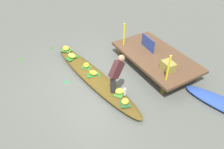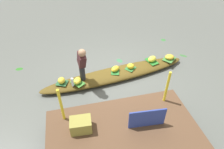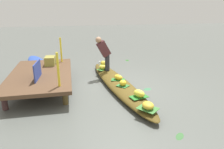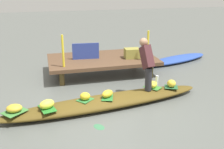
{
  "view_description": "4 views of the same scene",
  "coord_description": "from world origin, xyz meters",
  "views": [
    {
      "loc": [
        5.01,
        -2.2,
        4.6
      ],
      "look_at": [
        0.5,
        0.44,
        0.37
      ],
      "focal_mm": 33.22,
      "sensor_mm": 36.0,
      "label": 1
    },
    {
      "loc": [
        1.25,
        4.63,
        3.96
      ],
      "look_at": [
        0.25,
        0.41,
        0.46
      ],
      "focal_mm": 31.21,
      "sensor_mm": 36.0,
      "label": 2
    },
    {
      "loc": [
        -5.79,
        1.37,
        2.44
      ],
      "look_at": [
        0.06,
        0.18,
        0.41
      ],
      "focal_mm": 33.24,
      "sensor_mm": 36.0,
      "label": 3
    },
    {
      "loc": [
        -1.24,
        -5.37,
        2.7
      ],
      "look_at": [
        0.32,
        0.66,
        0.51
      ],
      "focal_mm": 43.43,
      "sensor_mm": 36.0,
      "label": 4
    }
  ],
  "objects": [
    {
      "name": "drifting_plant_2",
      "position": [
        3.08,
        -1.15,
        0.0
      ],
      "size": [
        0.26,
        0.18,
        0.01
      ],
      "primitive_type": "ellipsoid",
      "rotation": [
        0.0,
        0.0,
        3.04
      ],
      "color": "#286B1F",
      "rests_on": "ground"
    },
    {
      "name": "dock_platform",
      "position": [
        0.45,
        2.3,
        0.41
      ],
      "size": [
        3.2,
        1.8,
        0.47
      ],
      "color": "brown",
      "rests_on": "ground"
    },
    {
      "name": "leaf_mat_1",
      "position": [
        -1.27,
        -0.25,
        0.24
      ],
      "size": [
        0.38,
        0.5,
        0.01
      ],
      "primitive_type": "cube",
      "rotation": [
        0.0,
        0.0,
        1.84
      ],
      "color": "#257226",
      "rests_on": "vendor_boat"
    },
    {
      "name": "produce_crate",
      "position": [
        1.3,
        2.07,
        0.62
      ],
      "size": [
        0.46,
        0.35,
        0.29
      ],
      "primitive_type": "cube",
      "rotation": [
        0.0,
        0.0,
        -0.07
      ],
      "color": "olive",
      "rests_on": "dock_platform"
    },
    {
      "name": "banana_bunch_1",
      "position": [
        -1.27,
        -0.25,
        0.33
      ],
      "size": [
        0.38,
        0.34,
        0.18
      ],
      "primitive_type": "ellipsoid",
      "rotation": [
        0.0,
        0.0,
        3.63
      ],
      "color": "yellow",
      "rests_on": "vendor_boat"
    },
    {
      "name": "leaf_mat_2",
      "position": [
        -0.46,
        -0.03,
        0.24
      ],
      "size": [
        0.41,
        0.41,
        0.01
      ],
      "primitive_type": "cube",
      "rotation": [
        0.0,
        0.0,
        0.71
      ],
      "color": "#2F7434",
      "rests_on": "vendor_boat"
    },
    {
      "name": "leaf_mat_0",
      "position": [
        1.24,
        0.28,
        0.24
      ],
      "size": [
        0.44,
        0.47,
        0.01
      ],
      "primitive_type": "cube",
      "rotation": [
        0.0,
        0.0,
        2.21
      ],
      "color": "#3D8032",
      "rests_on": "vendor_boat"
    },
    {
      "name": "banana_bunch_0",
      "position": [
        1.24,
        0.28,
        0.31
      ],
      "size": [
        0.29,
        0.34,
        0.15
      ],
      "primitive_type": "ellipsoid",
      "rotation": [
        0.0,
        0.0,
        1.17
      ],
      "color": "yellow",
      "rests_on": "vendor_boat"
    },
    {
      "name": "moored_boat",
      "position": [
        3.2,
        2.79,
        0.09
      ],
      "size": [
        2.68,
        1.41,
        0.19
      ],
      "primitive_type": "ellipsoid",
      "rotation": [
        0.0,
        0.0,
        0.32
      ],
      "color": "#2A48A3",
      "rests_on": "ground"
    },
    {
      "name": "canal_water",
      "position": [
        0.0,
        0.0,
        0.0
      ],
      "size": [
        40.0,
        40.0,
        0.0
      ],
      "primitive_type": "plane",
      "color": "#555954",
      "rests_on": "ground"
    },
    {
      "name": "water_bottle",
      "position": [
        1.38,
        0.36,
        0.36
      ],
      "size": [
        0.07,
        0.07,
        0.26
      ],
      "primitive_type": "cylinder",
      "color": "silver",
      "rests_on": "vendor_boat"
    },
    {
      "name": "banana_bunch_3",
      "position": [
        -1.9,
        -0.24,
        0.31
      ],
      "size": [
        0.32,
        0.27,
        0.15
      ],
      "primitive_type": "ellipsoid",
      "rotation": [
        0.0,
        0.0,
        3.1
      ],
      "color": "gold",
      "rests_on": "vendor_boat"
    },
    {
      "name": "vendor_person",
      "position": [
        1.05,
        0.26,
        0.91
      ],
      "size": [
        0.24,
        0.53,
        1.19
      ],
      "color": "#28282D",
      "rests_on": "vendor_boat"
    },
    {
      "name": "banana_bunch_4",
      "position": [
        0.04,
        -0.02,
        0.32
      ],
      "size": [
        0.35,
        0.32,
        0.16
      ],
      "primitive_type": "ellipsoid",
      "rotation": [
        0.0,
        0.0,
        3.77
      ],
      "color": "yellow",
      "rests_on": "vendor_boat"
    },
    {
      "name": "banana_bunch_5",
      "position": [
        1.68,
        0.18,
        0.33
      ],
      "size": [
        0.21,
        0.22,
        0.18
      ],
      "primitive_type": "ellipsoid",
      "rotation": [
        0.0,
        0.0,
        4.7
      ],
      "color": "yellow",
      "rests_on": "vendor_boat"
    },
    {
      "name": "leaf_mat_5",
      "position": [
        1.68,
        0.18,
        0.24
      ],
      "size": [
        0.39,
        0.37,
        0.01
      ],
      "primitive_type": "cube",
      "rotation": [
        0.0,
        0.0,
        2.74
      ],
      "color": "#285C35",
      "rests_on": "vendor_boat"
    },
    {
      "name": "leaf_mat_3",
      "position": [
        -1.9,
        -0.24,
        0.24
      ],
      "size": [
        0.55,
        0.53,
        0.01
      ],
      "primitive_type": "cube",
      "rotation": [
        0.0,
        0.0,
        0.69
      ],
      "color": "#3E7B36",
      "rests_on": "vendor_boat"
    },
    {
      "name": "vendor_boat",
      "position": [
        0.0,
        0.0,
        0.12
      ],
      "size": [
        4.79,
        1.33,
        0.23
      ],
      "primitive_type": "ellipsoid",
      "rotation": [
        0.0,
        0.0,
        0.13
      ],
      "color": "#534117",
      "rests_on": "ground"
    },
    {
      "name": "drifting_plant_0",
      "position": [
        -2.7,
        -0.61,
        0.0
      ],
      "size": [
        0.3,
        0.29,
        0.01
      ],
      "primitive_type": "ellipsoid",
      "rotation": [
        0.0,
        0.0,
        2.39
      ],
      "color": "#366533",
      "rests_on": "ground"
    },
    {
      "name": "leaf_mat_4",
      "position": [
        0.04,
        -0.02,
        0.24
      ],
      "size": [
        0.35,
        0.47,
        0.01
      ],
      "primitive_type": "cube",
      "rotation": [
        0.0,
        0.0,
        1.29
      ],
      "color": "#27702D",
      "rests_on": "vendor_boat"
    },
    {
      "name": "railing_post_east",
      "position": [
        1.65,
        1.7,
        0.91
      ],
      "size": [
        0.06,
        0.06,
        0.87
      ],
      "primitive_type": "cylinder",
      "color": "yellow",
      "rests_on": "dock_platform"
    },
    {
      "name": "banana_bunch_2",
      "position": [
        -0.46,
        -0.03,
        0.32
      ],
      "size": [
        0.26,
        0.25,
        0.17
      ],
      "primitive_type": "ellipsoid",
      "rotation": [
        0.0,
        0.0,
        6.08
      ],
      "color": "gold",
      "rests_on": "vendor_boat"
    },
    {
      "name": "drifting_plant_3",
      "position": [
        -0.33,
        -0.84,
        0.0
      ],
      "size": [
        0.27,
        0.32,
        0.01
      ],
      "primitive_type": "ellipsoid",
      "rotation": [
        0.0,
        0.0,
        2.0
      ],
      "color": "#38714A",
      "rests_on": "ground"
    },
    {
      "name": "railing_post_west",
      "position": [
        -0.75,
        1.7,
        0.91
      ],
      "size": [
        0.06,
        0.06,
        0.87
      ],
      "primitive_type": "cylinder",
      "color": "yellow",
      "rests_on": "dock_platform"
    },
    {
      "name": "market_banner",
      "position": [
        -0.05,
        2.3,
        0.71
      ],
      "size": [
        0.78,
        0.09,
        0.48
      ],
      "primitive_type": "cube",
      "rotation": [
        0.0,
        0.0,
        -0.08
      ],
      "color": "#2B3D92",
      "rests_on": "dock_platform"
    }
  ]
}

